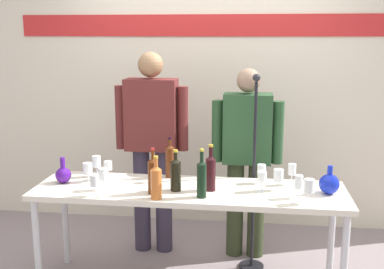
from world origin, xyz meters
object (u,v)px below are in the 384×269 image
(wine_glass_left_2, at_px, (97,162))
(wine_glass_right_4, at_px, (278,176))
(wine_glass_left_4, at_px, (88,169))
(wine_glass_right_0, at_px, (261,170))
(decanter_blue_left, at_px, (63,174))
(wine_glass_right_2, at_px, (299,182))
(display_table, at_px, (189,197))
(wine_bottle_1, at_px, (202,178))
(wine_bottle_2, at_px, (156,181))
(presenter_left, at_px, (152,140))
(wine_glass_right_5, at_px, (262,177))
(wine_glass_left_1, at_px, (95,181))
(wine_glass_left_0, at_px, (103,174))
(wine_bottle_0, at_px, (211,171))
(presenter_right, at_px, (247,153))
(wine_glass_left_3, at_px, (108,166))
(wine_glass_right_1, at_px, (292,170))
(wine_bottle_5, at_px, (170,160))
(wine_bottle_4, at_px, (176,173))
(decanter_blue_right, at_px, (329,184))
(wine_bottle_3, at_px, (153,175))
(wine_glass_right_3, at_px, (309,186))

(wine_glass_left_2, bearing_deg, wine_glass_right_4, -6.34)
(wine_glass_left_4, height_order, wine_glass_right_0, wine_glass_left_4)
(decanter_blue_left, distance_m, wine_glass_right_2, 1.71)
(wine_glass_right_0, bearing_deg, display_table, -159.57)
(wine_bottle_1, height_order, wine_bottle_2, wine_bottle_1)
(wine_bottle_1, bearing_deg, presenter_left, 123.31)
(wine_glass_right_0, relative_size, wine_glass_right_5, 0.99)
(wine_bottle_1, height_order, wine_glass_left_2, wine_bottle_1)
(wine_bottle_2, xyz_separation_m, wine_glass_left_1, (-0.43, -0.00, -0.02))
(wine_glass_left_0, distance_m, wine_glass_right_0, 1.15)
(display_table, distance_m, presenter_left, 0.77)
(wine_bottle_0, distance_m, wine_glass_left_4, 0.93)
(presenter_right, xyz_separation_m, wine_glass_left_3, (-1.04, -0.46, -0.02))
(presenter_right, xyz_separation_m, wine_glass_right_1, (0.34, -0.41, -0.02))
(wine_bottle_5, relative_size, wine_glass_right_0, 2.21)
(wine_glass_left_4, bearing_deg, wine_glass_left_2, 81.39)
(wine_bottle_2, bearing_deg, wine_glass_right_1, 24.90)
(wine_bottle_2, bearing_deg, wine_bottle_4, 61.41)
(wine_glass_left_3, distance_m, wine_glass_right_0, 1.15)
(wine_bottle_4, relative_size, wine_glass_right_2, 1.85)
(presenter_right, height_order, wine_bottle_4, presenter_right)
(decanter_blue_right, height_order, wine_glass_left_4, decanter_blue_right)
(wine_glass_right_2, bearing_deg, wine_glass_right_4, 130.57)
(wine_bottle_5, xyz_separation_m, wine_glass_left_3, (-0.45, -0.12, -0.03))
(wine_bottle_0, distance_m, wine_glass_left_0, 0.76)
(decanter_blue_right, xyz_separation_m, wine_glass_right_5, (-0.46, -0.01, 0.03))
(wine_bottle_4, relative_size, wine_glass_right_0, 2.07)
(presenter_left, distance_m, wine_glass_right_5, 1.09)
(wine_glass_left_3, height_order, wine_glass_right_0, same)
(wine_glass_right_5, bearing_deg, wine_glass_right_2, -23.93)
(display_table, relative_size, presenter_left, 1.30)
(wine_bottle_3, relative_size, wine_glass_right_1, 2.07)
(presenter_right, relative_size, wine_glass_right_1, 10.10)
(wine_bottle_4, xyz_separation_m, wine_glass_right_4, (0.72, 0.10, -0.02))
(wine_bottle_1, xyz_separation_m, wine_glass_left_1, (-0.72, -0.07, -0.03))
(decanter_blue_left, height_order, wine_glass_left_1, decanter_blue_left)
(wine_glass_right_4, bearing_deg, wine_glass_left_3, 175.83)
(wine_bottle_1, bearing_deg, wine_glass_left_3, 157.51)
(wine_bottle_0, bearing_deg, wine_glass_right_2, -7.98)
(decanter_blue_left, distance_m, decanter_blue_right, 1.92)
(wine_bottle_3, bearing_deg, presenter_right, 49.42)
(display_table, height_order, presenter_left, presenter_left)
(wine_glass_left_1, relative_size, wine_glass_right_0, 1.06)
(wine_glass_right_3, height_order, wine_glass_right_4, wine_glass_right_3)
(wine_bottle_4, xyz_separation_m, wine_glass_right_0, (0.60, 0.25, -0.03))
(wine_bottle_2, height_order, wine_glass_left_3, wine_bottle_2)
(presenter_left, bearing_deg, display_table, -56.17)
(wine_glass_right_4, bearing_deg, wine_glass_left_2, 173.66)
(presenter_left, bearing_deg, wine_bottle_0, -48.14)
(wine_bottle_1, bearing_deg, wine_bottle_0, 72.78)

